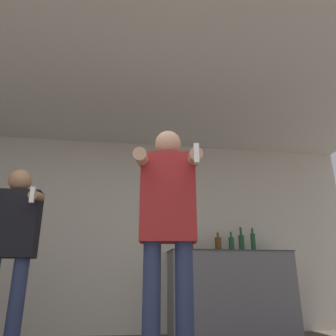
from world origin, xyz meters
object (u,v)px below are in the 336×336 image
object	(u,v)px
bottle_tall_gin	(241,242)
bottle_short_whiskey	(231,243)
bottle_amber_bourbon	(191,241)
person_man_side	(11,241)
bottle_dark_rum	(253,241)
person_woman_foreground	(168,220)
bottle_brown_liquor	(218,244)

from	to	relation	value
bottle_tall_gin	bottle_short_whiskey	distance (m)	0.14
bottle_amber_bourbon	person_man_side	distance (m)	2.17
bottle_amber_bourbon	bottle_short_whiskey	xyz separation A→B (m)	(0.55, -0.00, -0.02)
bottle_dark_rum	bottle_amber_bourbon	bearing A→B (deg)	180.00
bottle_amber_bourbon	bottle_dark_rum	size ratio (longest dim) A/B	0.99
person_woman_foreground	bottle_dark_rum	bearing A→B (deg)	52.98
person_woman_foreground	person_man_side	world-z (taller)	person_woman_foreground
bottle_amber_bourbon	person_man_side	bearing A→B (deg)	-151.60
bottle_brown_liquor	bottle_tall_gin	bearing A→B (deg)	0.00
bottle_brown_liquor	person_woman_foreground	bearing A→B (deg)	-116.38
person_man_side	person_woman_foreground	bearing A→B (deg)	-32.24
bottle_dark_rum	bottle_short_whiskey	world-z (taller)	bottle_dark_rum
bottle_brown_liquor	bottle_tall_gin	world-z (taller)	bottle_tall_gin
bottle_brown_liquor	bottle_dark_rum	bearing A→B (deg)	0.00
bottle_brown_liquor	bottle_dark_rum	size ratio (longest dim) A/B	0.80
bottle_brown_liquor	bottle_amber_bourbon	bearing A→B (deg)	180.00
bottle_brown_liquor	bottle_dark_rum	distance (m)	0.48
bottle_tall_gin	bottle_amber_bourbon	bearing A→B (deg)	180.00
bottle_tall_gin	person_woman_foreground	bearing A→B (deg)	-123.70
bottle_short_whiskey	person_man_side	distance (m)	2.66
bottle_tall_gin	person_man_side	distance (m)	2.79
bottle_amber_bourbon	bottle_dark_rum	world-z (taller)	bottle_dark_rum
person_man_side	bottle_dark_rum	bearing A→B (deg)	20.48
person_woman_foreground	bottle_amber_bourbon	bearing A→B (deg)	73.30
bottle_dark_rum	person_man_side	xyz separation A→B (m)	(-2.75, -1.03, -0.15)
person_woman_foreground	bottle_short_whiskey	bearing A→B (deg)	59.35
bottle_amber_bourbon	bottle_tall_gin	size ratio (longest dim) A/B	0.99
bottle_dark_rum	bottle_short_whiskey	bearing A→B (deg)	180.00
bottle_dark_rum	bottle_brown_liquor	bearing A→B (deg)	180.00
bottle_tall_gin	person_man_side	xyz separation A→B (m)	(-2.59, -1.03, -0.14)
bottle_amber_bourbon	person_woman_foreground	world-z (taller)	person_woman_foreground
person_woman_foreground	person_man_side	xyz separation A→B (m)	(-1.34, 0.85, -0.08)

